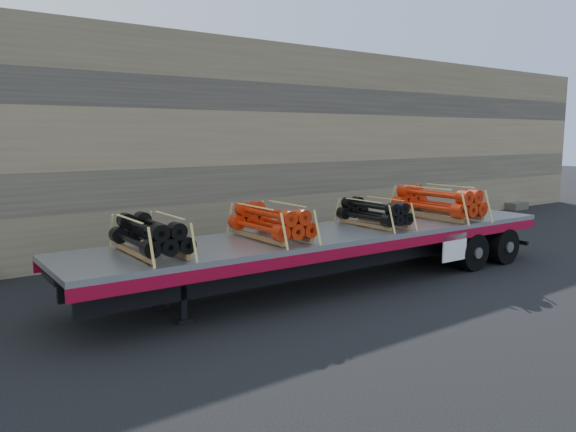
# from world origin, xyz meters

# --- Properties ---
(ground) EXTENTS (120.00, 120.00, 0.00)m
(ground) POSITION_xyz_m (0.00, 0.00, 0.00)
(ground) COLOR black
(ground) RESTS_ON ground
(rock_wall) EXTENTS (44.00, 3.00, 7.00)m
(rock_wall) POSITION_xyz_m (0.00, 6.50, 3.50)
(rock_wall) COLOR #7A6B54
(rock_wall) RESTS_ON ground
(trailer) EXTENTS (13.87, 3.11, 1.38)m
(trailer) POSITION_xyz_m (-0.30, -0.57, 0.69)
(trailer) COLOR #9D9FA4
(trailer) RESTS_ON ground
(bundle_front) EXTENTS (1.12, 2.13, 0.74)m
(bundle_front) POSITION_xyz_m (-5.17, -0.41, 1.75)
(bundle_front) COLOR black
(bundle_front) RESTS_ON trailer
(bundle_midfront) EXTENTS (1.16, 2.22, 0.77)m
(bundle_midfront) POSITION_xyz_m (-2.20, -0.51, 1.77)
(bundle_midfront) COLOR red
(bundle_midfront) RESTS_ON trailer
(bundle_midrear) EXTENTS (1.04, 1.98, 0.69)m
(bundle_midrear) POSITION_xyz_m (1.11, -0.62, 1.72)
(bundle_midrear) COLOR black
(bundle_midrear) RESTS_ON trailer
(bundle_rear) EXTENTS (1.34, 2.56, 0.89)m
(bundle_rear) POSITION_xyz_m (3.69, -0.70, 1.83)
(bundle_rear) COLOR red
(bundle_rear) RESTS_ON trailer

